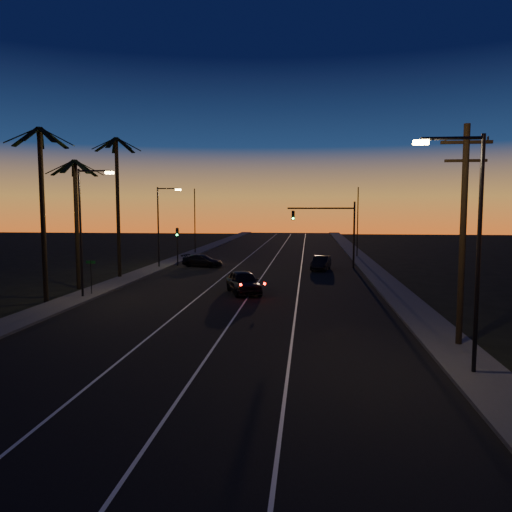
# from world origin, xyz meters

# --- Properties ---
(ground) EXTENTS (220.00, 220.00, 0.00)m
(ground) POSITION_xyz_m (0.00, 0.00, 0.00)
(ground) COLOR black
(ground) RESTS_ON ground
(road) EXTENTS (20.00, 170.00, 0.01)m
(road) POSITION_xyz_m (0.00, 30.00, 0.01)
(road) COLOR black
(road) RESTS_ON ground
(sidewalk_left) EXTENTS (2.40, 170.00, 0.16)m
(sidewalk_left) POSITION_xyz_m (-11.20, 30.00, 0.08)
(sidewalk_left) COLOR #3E3E3B
(sidewalk_left) RESTS_ON ground
(sidewalk_right) EXTENTS (2.40, 170.00, 0.16)m
(sidewalk_right) POSITION_xyz_m (11.20, 30.00, 0.08)
(sidewalk_right) COLOR #3E3E3B
(sidewalk_right) RESTS_ON ground
(lane_stripe_left) EXTENTS (0.12, 160.00, 0.01)m
(lane_stripe_left) POSITION_xyz_m (-3.00, 30.00, 0.02)
(lane_stripe_left) COLOR silver
(lane_stripe_left) RESTS_ON road
(lane_stripe_mid) EXTENTS (0.12, 160.00, 0.01)m
(lane_stripe_mid) POSITION_xyz_m (0.50, 30.00, 0.02)
(lane_stripe_mid) COLOR silver
(lane_stripe_mid) RESTS_ON road
(lane_stripe_right) EXTENTS (0.12, 160.00, 0.01)m
(lane_stripe_right) POSITION_xyz_m (4.00, 30.00, 0.02)
(lane_stripe_right) COLOR silver
(lane_stripe_right) RESTS_ON road
(palm_near) EXTENTS (4.25, 4.16, 11.53)m
(palm_near) POSITION_xyz_m (-12.60, 18.00, 7.07)
(palm_near) COLOR black
(palm_near) RESTS_ON ground
(palm_mid) EXTENTS (4.25, 4.16, 10.03)m
(palm_mid) POSITION_xyz_m (-13.20, 24.00, 6.25)
(palm_mid) COLOR black
(palm_mid) RESTS_ON ground
(palm_far) EXTENTS (4.25, 4.16, 12.53)m
(palm_far) POSITION_xyz_m (-12.20, 30.00, 7.61)
(palm_far) COLOR black
(palm_far) RESTS_ON ground
(streetlight_left_near) EXTENTS (2.55, 0.26, 9.00)m
(streetlight_left_near) POSITION_xyz_m (-10.70, 20.00, 5.32)
(streetlight_left_near) COLOR black
(streetlight_left_near) RESTS_ON ground
(streetlight_left_far) EXTENTS (2.55, 0.26, 8.50)m
(streetlight_left_far) POSITION_xyz_m (-10.69, 38.00, 5.06)
(streetlight_left_far) COLOR black
(streetlight_left_far) RESTS_ON ground
(streetlight_right_near) EXTENTS (2.55, 0.26, 9.00)m
(streetlight_right_near) POSITION_xyz_m (10.70, 6.00, 5.32)
(streetlight_right_near) COLOR black
(streetlight_right_near) RESTS_ON ground
(street_sign) EXTENTS (0.70, 0.06, 2.60)m
(street_sign) POSITION_xyz_m (-10.80, 21.00, 1.66)
(street_sign) COLOR black
(street_sign) RESTS_ON ground
(utility_pole) EXTENTS (2.20, 0.28, 10.00)m
(utility_pole) POSITION_xyz_m (11.60, 10.00, 5.32)
(utility_pole) COLOR black
(utility_pole) RESTS_ON ground
(signal_mast) EXTENTS (7.10, 0.41, 7.00)m
(signal_mast) POSITION_xyz_m (7.14, 39.99, 4.78)
(signal_mast) COLOR black
(signal_mast) RESTS_ON ground
(signal_post) EXTENTS (0.28, 0.37, 4.20)m
(signal_post) POSITION_xyz_m (-9.50, 39.98, 2.89)
(signal_post) COLOR black
(signal_post) RESTS_ON ground
(far_pole_left) EXTENTS (0.14, 0.14, 9.00)m
(far_pole_left) POSITION_xyz_m (-11.00, 55.00, 4.50)
(far_pole_left) COLOR black
(far_pole_left) RESTS_ON ground
(far_pole_right) EXTENTS (0.14, 0.14, 9.00)m
(far_pole_right) POSITION_xyz_m (11.00, 52.00, 4.50)
(far_pole_right) COLOR black
(far_pole_right) RESTS_ON ground
(lead_car) EXTENTS (3.65, 5.79, 1.68)m
(lead_car) POSITION_xyz_m (-0.04, 23.28, 0.85)
(lead_car) COLOR black
(lead_car) RESTS_ON road
(right_car) EXTENTS (2.27, 4.52, 1.42)m
(right_car) POSITION_xyz_m (6.05, 37.94, 0.72)
(right_car) COLOR black
(right_car) RESTS_ON road
(cross_car) EXTENTS (4.79, 2.99, 1.29)m
(cross_car) POSITION_xyz_m (-6.64, 39.45, 0.66)
(cross_car) COLOR black
(cross_car) RESTS_ON road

